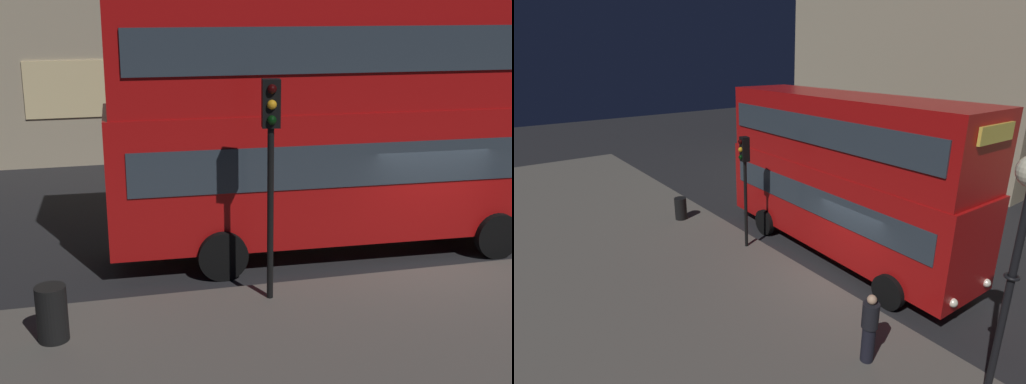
% 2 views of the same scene
% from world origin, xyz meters
% --- Properties ---
extents(ground_plane, '(80.00, 80.00, 0.00)m').
position_xyz_m(ground_plane, '(0.00, 0.00, 0.00)').
color(ground_plane, '#232326').
extents(double_decker_bus, '(10.24, 3.16, 5.66)m').
position_xyz_m(double_decker_bus, '(-1.70, 1.23, 3.14)').
color(double_decker_bus, '#B20F0F').
rests_on(double_decker_bus, ground).
extents(traffic_light_near_kerb, '(0.36, 0.38, 4.11)m').
position_xyz_m(traffic_light_near_kerb, '(-3.88, -1.31, 3.07)').
color(traffic_light_near_kerb, black).
rests_on(traffic_light_near_kerb, sidewalk_slab).
extents(litter_bin, '(0.51, 0.51, 0.95)m').
position_xyz_m(litter_bin, '(-7.79, -2.05, 0.59)').
color(litter_bin, black).
rests_on(litter_bin, sidewalk_slab).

